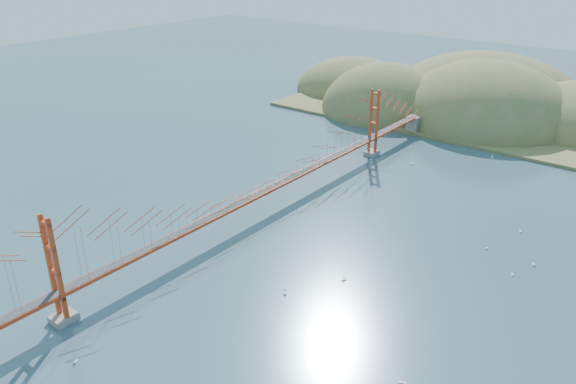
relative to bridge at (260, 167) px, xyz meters
The scene contains 13 objects.
ground 7.01m from the bridge, 90.00° to the right, with size 320.00×320.00×0.00m, color #2E4B5D.
bridge is the anchor object (origin of this frame).
far_headlands 68.73m from the bridge, 88.14° to the left, with size 84.00×58.00×25.00m.
sailboat_3 31.75m from the bridge, 75.74° to the left, with size 0.63×0.53×0.74m.
sailboat_10 34.16m from the bridge, 79.26° to the right, with size 0.53×0.53×0.60m.
sailboat_16 35.01m from the bridge, 29.68° to the left, with size 0.62×0.62×0.68m.
sailboat_6 20.44m from the bridge, 41.69° to the right, with size 0.63×0.63×0.69m.
sailboat_14 30.48m from the bridge, 19.76° to the left, with size 0.39×0.48×0.57m.
sailboat_5 33.67m from the bridge, 10.34° to the left, with size 0.50×0.50×0.56m.
sailboat_12 45.73m from the bridge, 67.67° to the left, with size 0.51×0.51×0.56m.
sailboat_1 35.66m from the bridge, 16.10° to the left, with size 0.62×0.62×0.66m.
sailboat_13 35.74m from the bridge, 29.16° to the right, with size 0.63×0.63×0.70m.
sailboat_0 20.41m from the bridge, 20.72° to the right, with size 0.62×0.62×0.70m.
Camera 1 is at (45.81, -52.10, 34.78)m, focal length 35.00 mm.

